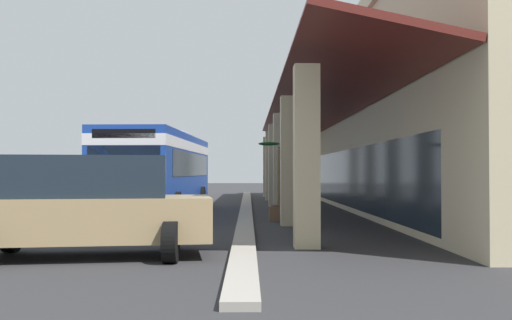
{
  "coord_description": "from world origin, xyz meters",
  "views": [
    {
      "loc": [
        26.13,
        4.16,
        1.66
      ],
      "look_at": [
        4.18,
        4.45,
        2.1
      ],
      "focal_mm": 41.11,
      "sensor_mm": 36.0,
      "label": 1
    }
  ],
  "objects_px": {
    "parked_suv_tan": "(84,205)",
    "pedestrian": "(134,199)",
    "potted_palm": "(280,199)",
    "transit_bus": "(160,167)",
    "parked_sedan_silver": "(67,191)"
  },
  "relations": [
    {
      "from": "transit_bus",
      "to": "parked_sedan_silver",
      "type": "distance_m",
      "value": 6.72
    },
    {
      "from": "pedestrian",
      "to": "potted_palm",
      "type": "height_order",
      "value": "potted_palm"
    },
    {
      "from": "transit_bus",
      "to": "potted_palm",
      "type": "height_order",
      "value": "transit_bus"
    },
    {
      "from": "parked_suv_tan",
      "to": "pedestrian",
      "type": "relative_size",
      "value": 2.88
    },
    {
      "from": "parked_suv_tan",
      "to": "parked_sedan_silver",
      "type": "bearing_deg",
      "value": -161.82
    },
    {
      "from": "potted_palm",
      "to": "parked_sedan_silver",
      "type": "bearing_deg",
      "value": -128.88
    },
    {
      "from": "transit_bus",
      "to": "parked_suv_tan",
      "type": "height_order",
      "value": "transit_bus"
    },
    {
      "from": "transit_bus",
      "to": "pedestrian",
      "type": "height_order",
      "value": "transit_bus"
    },
    {
      "from": "parked_sedan_silver",
      "to": "transit_bus",
      "type": "bearing_deg",
      "value": 48.97
    },
    {
      "from": "potted_palm",
      "to": "pedestrian",
      "type": "bearing_deg",
      "value": -36.97
    },
    {
      "from": "parked_sedan_silver",
      "to": "potted_palm",
      "type": "bearing_deg",
      "value": 51.12
    },
    {
      "from": "transit_bus",
      "to": "parked_suv_tan",
      "type": "relative_size",
      "value": 2.26
    },
    {
      "from": "transit_bus",
      "to": "parked_sedan_silver",
      "type": "height_order",
      "value": "transit_bus"
    },
    {
      "from": "pedestrian",
      "to": "parked_suv_tan",
      "type": "bearing_deg",
      "value": -5.87
    },
    {
      "from": "transit_bus",
      "to": "potted_palm",
      "type": "relative_size",
      "value": 4.18
    }
  ]
}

